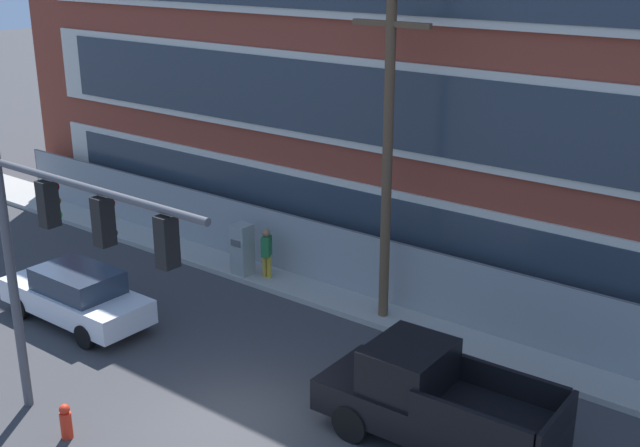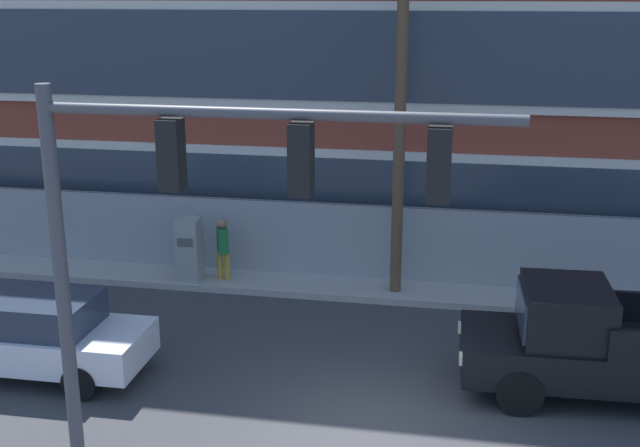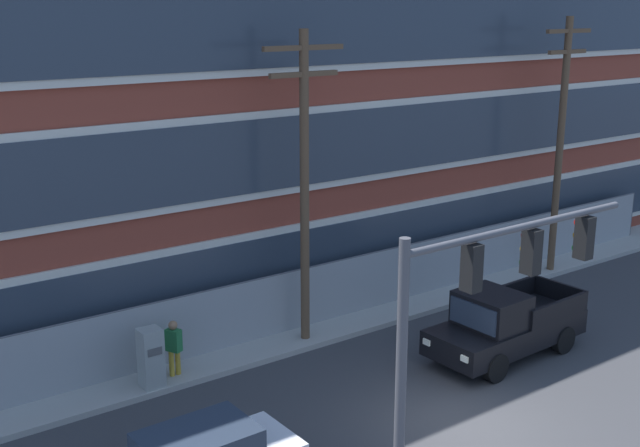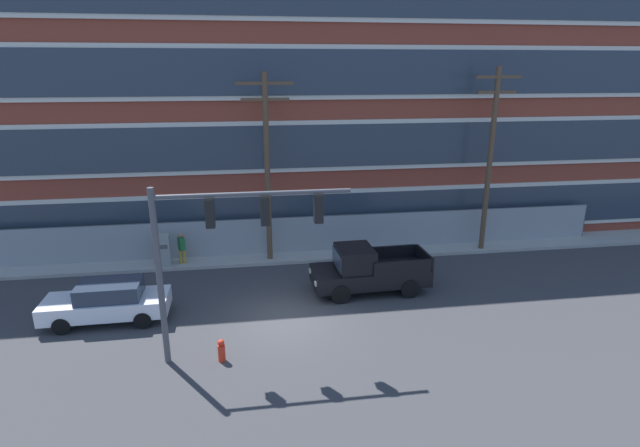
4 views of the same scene
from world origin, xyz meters
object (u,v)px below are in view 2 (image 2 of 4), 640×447
traffic_signal_mast (198,209)px  sedan_white (30,334)px  pickup_truck_black (597,346)px  utility_pole_near_corner (401,83)px  pedestrian_near_cabinet (223,247)px  electrical_cabinet (190,253)px

traffic_signal_mast → sedan_white: bearing=145.0°
traffic_signal_mast → pickup_truck_black: traffic_signal_mast is taller
pickup_truck_black → utility_pole_near_corner: size_ratio=0.56×
utility_pole_near_corner → traffic_signal_mast: bearing=-102.3°
utility_pole_near_corner → pedestrian_near_cabinet: size_ratio=5.34×
pickup_truck_black → sedan_white: pickup_truck_black is taller
utility_pole_near_corner → pedestrian_near_cabinet: (-4.21, 0.01, -4.03)m
traffic_signal_mast → electrical_cabinet: bearing=111.2°
traffic_signal_mast → pedestrian_near_cabinet: 9.31m
pickup_truck_black → pedestrian_near_cabinet: size_ratio=2.98×
pickup_truck_black → utility_pole_near_corner: bearing=133.8°
electrical_cabinet → sedan_white: bearing=-105.7°
sedan_white → pickup_truck_black: bearing=5.9°
traffic_signal_mast → pedestrian_near_cabinet: size_ratio=3.60×
sedan_white → pedestrian_near_cabinet: 5.61m
utility_pole_near_corner → electrical_cabinet: (-4.97, -0.23, -4.14)m
electrical_cabinet → utility_pole_near_corner: bearing=2.7°
sedan_white → utility_pole_near_corner: 9.21m
electrical_cabinet → pedestrian_near_cabinet: (0.77, 0.25, 0.11)m
sedan_white → electrical_cabinet: (1.39, 4.94, 0.07)m
traffic_signal_mast → sedan_white: (-4.54, 3.18, -3.50)m
pickup_truck_black → sedan_white: (-10.28, -1.07, -0.16)m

